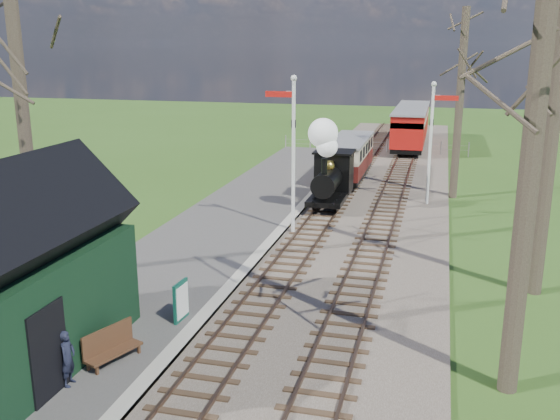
{
  "coord_description": "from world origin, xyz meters",
  "views": [
    {
      "loc": [
        4.74,
        -7.05,
        7.34
      ],
      "look_at": [
        -0.65,
        13.74,
        1.6
      ],
      "focal_mm": 40.0,
      "sensor_mm": 36.0,
      "label": 1
    }
  ],
  "objects_px": {
    "station_shed": "(11,280)",
    "semaphore_near": "(292,144)",
    "red_carriage_a": "(409,130)",
    "red_carriage_b": "(413,121)",
    "person": "(68,358)",
    "bench": "(110,345)",
    "locomotive": "(330,168)",
    "sign_board": "(181,301)",
    "semaphore_far": "(433,135)",
    "coach": "(349,157)"
  },
  "relations": [
    {
      "from": "locomotive",
      "to": "coach",
      "type": "height_order",
      "value": "locomotive"
    },
    {
      "from": "locomotive",
      "to": "red_carriage_a",
      "type": "height_order",
      "value": "locomotive"
    },
    {
      "from": "red_carriage_a",
      "to": "bench",
      "type": "relative_size",
      "value": 3.75
    },
    {
      "from": "semaphore_near",
      "to": "person",
      "type": "bearing_deg",
      "value": -98.74
    },
    {
      "from": "station_shed",
      "to": "red_carriage_a",
      "type": "bearing_deg",
      "value": 77.95
    },
    {
      "from": "station_shed",
      "to": "person",
      "type": "bearing_deg",
      "value": -17.57
    },
    {
      "from": "red_carriage_b",
      "to": "person",
      "type": "height_order",
      "value": "red_carriage_b"
    },
    {
      "from": "bench",
      "to": "locomotive",
      "type": "bearing_deg",
      "value": 81.42
    },
    {
      "from": "station_shed",
      "to": "semaphore_far",
      "type": "relative_size",
      "value": 1.1
    },
    {
      "from": "station_shed",
      "to": "semaphore_near",
      "type": "height_order",
      "value": "semaphore_near"
    },
    {
      "from": "semaphore_near",
      "to": "locomotive",
      "type": "distance_m",
      "value": 4.61
    },
    {
      "from": "station_shed",
      "to": "semaphore_near",
      "type": "bearing_deg",
      "value": 73.62
    },
    {
      "from": "sign_board",
      "to": "semaphore_near",
      "type": "bearing_deg",
      "value": 84.3
    },
    {
      "from": "sign_board",
      "to": "red_carriage_a",
      "type": "bearing_deg",
      "value": 81.7
    },
    {
      "from": "semaphore_far",
      "to": "bench",
      "type": "height_order",
      "value": "semaphore_far"
    },
    {
      "from": "station_shed",
      "to": "red_carriage_a",
      "type": "xyz_separation_m",
      "value": [
        6.9,
        32.3,
        -0.66
      ]
    },
    {
      "from": "red_carriage_b",
      "to": "bench",
      "type": "xyz_separation_m",
      "value": [
        -4.96,
        -37.13,
        -1.03
      ]
    },
    {
      "from": "sign_board",
      "to": "bench",
      "type": "distance_m",
      "value": 2.58
    },
    {
      "from": "semaphore_far",
      "to": "locomotive",
      "type": "xyz_separation_m",
      "value": [
        -4.39,
        -1.79,
        -1.44
      ]
    },
    {
      "from": "semaphore_far",
      "to": "sign_board",
      "type": "bearing_deg",
      "value": -112.09
    },
    {
      "from": "locomotive",
      "to": "coach",
      "type": "bearing_deg",
      "value": 89.89
    },
    {
      "from": "station_shed",
      "to": "red_carriage_b",
      "type": "distance_m",
      "value": 38.43
    },
    {
      "from": "semaphore_far",
      "to": "sign_board",
      "type": "xyz_separation_m",
      "value": [
        -6.03,
        -14.85,
        -2.61
      ]
    },
    {
      "from": "semaphore_near",
      "to": "locomotive",
      "type": "bearing_deg",
      "value": 79.8
    },
    {
      "from": "semaphore_far",
      "to": "locomotive",
      "type": "height_order",
      "value": "semaphore_far"
    },
    {
      "from": "coach",
      "to": "sign_board",
      "type": "distance_m",
      "value": 19.2
    },
    {
      "from": "locomotive",
      "to": "red_carriage_a",
      "type": "xyz_separation_m",
      "value": [
        2.61,
        16.09,
        -0.3
      ]
    },
    {
      "from": "semaphore_near",
      "to": "red_carriage_a",
      "type": "relative_size",
      "value": 1.12
    },
    {
      "from": "locomotive",
      "to": "coach",
      "type": "xyz_separation_m",
      "value": [
        0.01,
        6.06,
        -0.51
      ]
    },
    {
      "from": "semaphore_far",
      "to": "bench",
      "type": "distance_m",
      "value": 18.8
    },
    {
      "from": "semaphore_far",
      "to": "semaphore_near",
      "type": "bearing_deg",
      "value": -130.6
    },
    {
      "from": "station_shed",
      "to": "red_carriage_a",
      "type": "relative_size",
      "value": 1.13
    },
    {
      "from": "semaphore_far",
      "to": "red_carriage_b",
      "type": "xyz_separation_m",
      "value": [
        -1.77,
        19.8,
        -1.74
      ]
    },
    {
      "from": "semaphore_far",
      "to": "person",
      "type": "bearing_deg",
      "value": -110.89
    },
    {
      "from": "sign_board",
      "to": "semaphore_far",
      "type": "bearing_deg",
      "value": 67.91
    },
    {
      "from": "coach",
      "to": "sign_board",
      "type": "relative_size",
      "value": 6.13
    },
    {
      "from": "red_carriage_a",
      "to": "station_shed",
      "type": "bearing_deg",
      "value": -102.05
    },
    {
      "from": "semaphore_near",
      "to": "sign_board",
      "type": "relative_size",
      "value": 5.79
    },
    {
      "from": "red_carriage_a",
      "to": "red_carriage_b",
      "type": "xyz_separation_m",
      "value": [
        0.0,
        5.5,
        0.0
      ]
    },
    {
      "from": "red_carriage_a",
      "to": "person",
      "type": "height_order",
      "value": "red_carriage_a"
    },
    {
      "from": "station_shed",
      "to": "sign_board",
      "type": "distance_m",
      "value": 4.39
    },
    {
      "from": "coach",
      "to": "person",
      "type": "distance_m",
      "value": 22.94
    },
    {
      "from": "red_carriage_a",
      "to": "person",
      "type": "relative_size",
      "value": 4.41
    },
    {
      "from": "locomotive",
      "to": "person",
      "type": "xyz_separation_m",
      "value": [
        -2.68,
        -16.72,
        -1.08
      ]
    },
    {
      "from": "bench",
      "to": "station_shed",
      "type": "bearing_deg",
      "value": -160.9
    },
    {
      "from": "semaphore_near",
      "to": "red_carriage_b",
      "type": "relative_size",
      "value": 1.12
    },
    {
      "from": "station_shed",
      "to": "semaphore_near",
      "type": "distance_m",
      "value": 12.58
    },
    {
      "from": "red_carriage_a",
      "to": "red_carriage_b",
      "type": "relative_size",
      "value": 1.0
    },
    {
      "from": "coach",
      "to": "red_carriage_a",
      "type": "height_order",
      "value": "red_carriage_a"
    },
    {
      "from": "person",
      "to": "semaphore_far",
      "type": "bearing_deg",
      "value": -27.9
    }
  ]
}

